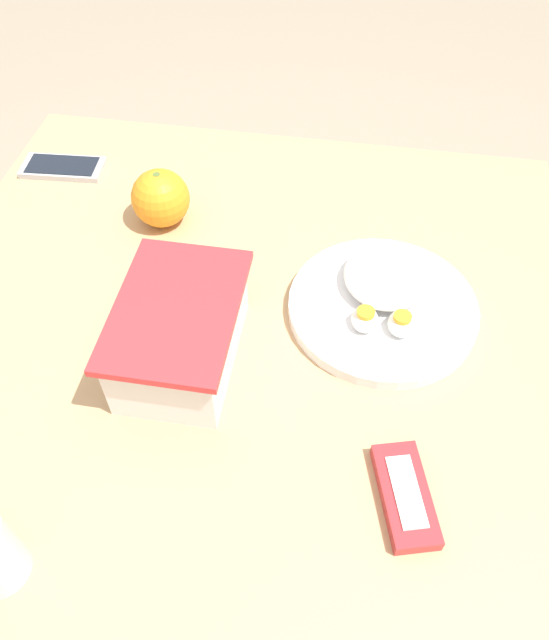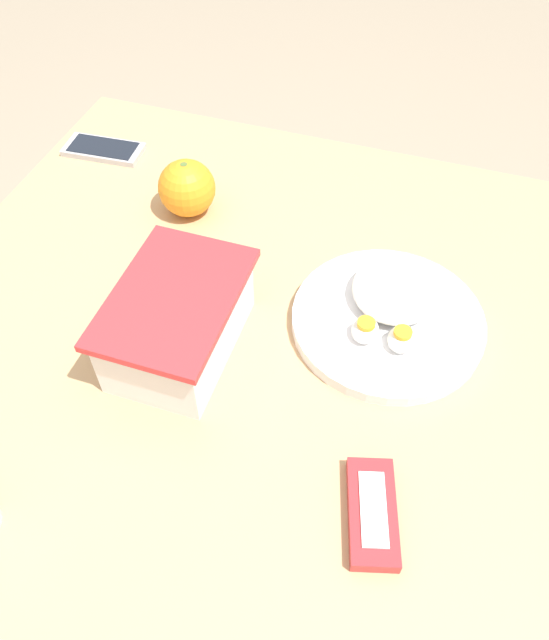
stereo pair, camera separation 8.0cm
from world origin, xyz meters
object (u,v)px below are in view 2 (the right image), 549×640
at_px(orange_fruit, 187,188).
at_px(candy_bar, 372,512).
at_px(rice_plate, 390,312).
at_px(cell_phone, 104,149).
at_px(food_container, 179,324).

height_order(orange_fruit, candy_bar, orange_fruit).
xyz_separation_m(orange_fruit, rice_plate, (-0.13, -0.34, -0.03)).
bearing_deg(cell_phone, orange_fruit, -115.23).
xyz_separation_m(food_container, candy_bar, (-0.15, -0.28, -0.03)).
distance_m(food_container, candy_bar, 0.32).
relative_size(rice_plate, cell_phone, 1.83).
distance_m(orange_fruit, candy_bar, 0.55).
xyz_separation_m(food_container, orange_fruit, (0.25, 0.10, -0.00)).
bearing_deg(rice_plate, orange_fruit, 69.97).
relative_size(orange_fruit, rice_plate, 0.35).
xyz_separation_m(rice_plate, cell_phone, (0.22, 0.55, -0.01)).
relative_size(food_container, rice_plate, 0.83).
distance_m(rice_plate, cell_phone, 0.59).
bearing_deg(orange_fruit, candy_bar, -136.19).
bearing_deg(cell_phone, food_container, -139.05).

